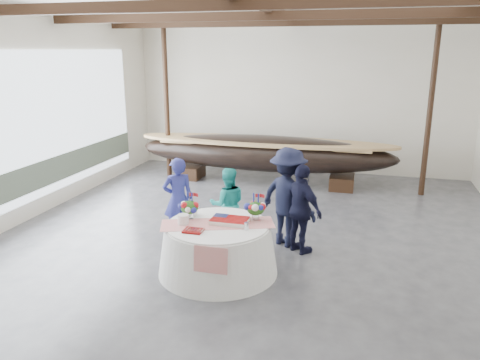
# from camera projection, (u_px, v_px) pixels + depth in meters

# --- Properties ---
(floor) EXTENTS (10.00, 12.00, 0.01)m
(floor) POSITION_uv_depth(u_px,v_px,m) (249.00, 244.00, 8.99)
(floor) COLOR #3D3D42
(floor) RESTS_ON ground
(wall_back) EXTENTS (10.00, 0.02, 4.50)m
(wall_back) POSITION_uv_depth(u_px,v_px,m) (299.00, 97.00, 13.97)
(wall_back) COLOR silver
(wall_back) RESTS_ON ground
(wall_front) EXTENTS (10.00, 0.02, 4.50)m
(wall_front) POSITION_uv_depth(u_px,v_px,m) (9.00, 282.00, 2.81)
(wall_front) COLOR silver
(wall_front) RESTS_ON ground
(wall_left) EXTENTS (0.02, 12.00, 4.50)m
(wall_left) POSITION_uv_depth(u_px,v_px,m) (15.00, 117.00, 9.65)
(wall_left) COLOR silver
(wall_left) RESTS_ON ground
(pavilion_structure) EXTENTS (9.80, 11.76, 4.50)m
(pavilion_structure) POSITION_uv_depth(u_px,v_px,m) (260.00, 27.00, 8.61)
(pavilion_structure) COLOR black
(pavilion_structure) RESTS_ON ground
(open_bay) EXTENTS (0.03, 7.00, 3.20)m
(open_bay) POSITION_uv_depth(u_px,v_px,m) (51.00, 130.00, 10.68)
(open_bay) COLOR silver
(open_bay) RESTS_ON ground
(longboat_display) EXTENTS (7.18, 1.44, 1.35)m
(longboat_display) POSITION_uv_depth(u_px,v_px,m) (264.00, 153.00, 12.88)
(longboat_display) COLOR black
(longboat_display) RESTS_ON ground
(banquet_table) EXTENTS (1.99, 1.99, 0.85)m
(banquet_table) POSITION_uv_depth(u_px,v_px,m) (218.00, 248.00, 7.76)
(banquet_table) COLOR white
(banquet_table) RESTS_ON ground
(tabletop_items) EXTENTS (1.91, 1.15, 0.40)m
(tabletop_items) POSITION_uv_depth(u_px,v_px,m) (219.00, 212.00, 7.77)
(tabletop_items) COLOR red
(tabletop_items) RESTS_ON banquet_table
(guest_woman_blue) EXTENTS (0.71, 0.66, 1.63)m
(guest_woman_blue) POSITION_uv_depth(u_px,v_px,m) (178.00, 199.00, 9.04)
(guest_woman_blue) COLOR navy
(guest_woman_blue) RESTS_ON ground
(guest_woman_teal) EXTENTS (0.85, 0.76, 1.45)m
(guest_woman_teal) POSITION_uv_depth(u_px,v_px,m) (228.00, 204.00, 9.02)
(guest_woman_teal) COLOR teal
(guest_woman_teal) RESTS_ON ground
(guest_man_left) EXTENTS (1.40, 1.22, 1.88)m
(guest_man_left) POSITION_uv_depth(u_px,v_px,m) (288.00, 197.00, 8.73)
(guest_man_left) COLOR black
(guest_man_left) RESTS_ON ground
(guest_man_right) EXTENTS (1.01, 0.92, 1.66)m
(guest_man_right) POSITION_uv_depth(u_px,v_px,m) (301.00, 209.00, 8.41)
(guest_man_right) COLOR black
(guest_man_right) RESTS_ON ground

